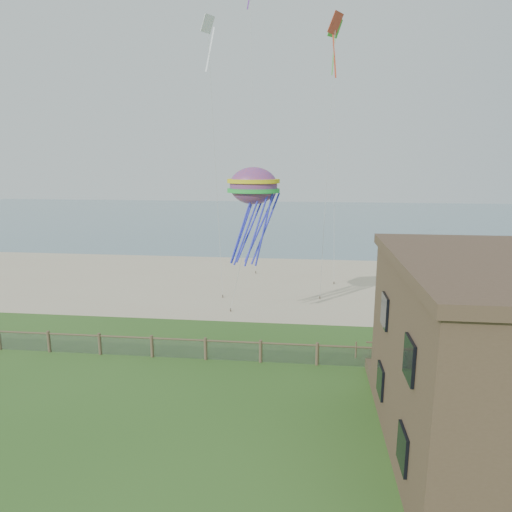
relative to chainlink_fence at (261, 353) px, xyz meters
The scene contains 9 objects.
ground 6.03m from the chainlink_fence, 90.00° to the right, with size 160.00×160.00×0.00m, color #30581E.
sand_beach 16.01m from the chainlink_fence, 90.00° to the left, with size 72.00×20.00×0.02m, color #C7B18F.
ocean 60.00m from the chainlink_fence, 90.00° to the left, with size 160.00×68.00×0.02m, color slate.
chainlink_fence is the anchor object (origin of this frame).
picnic_table 8.52m from the chainlink_fence, 22.09° to the right, with size 1.53×1.16×0.65m, color brown, non-canonical shape.
octopus_kite 8.54m from the chainlink_fence, 100.94° to the left, with size 3.22×2.27×6.62m, color #F05226, non-canonical shape.
kite_white 19.28m from the chainlink_fence, 119.33° to the left, with size 1.06×0.70×2.78m, color white, non-canonical shape.
kite_red 19.28m from the chainlink_fence, 64.01° to the left, with size 1.26×0.70×3.15m, color #BE3D21, non-canonical shape.
kite_green 22.23m from the chainlink_fence, 72.04° to the left, with size 1.24×0.70×3.09m, color green, non-canonical shape.
Camera 1 is at (2.28, -16.65, 10.70)m, focal length 32.00 mm.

